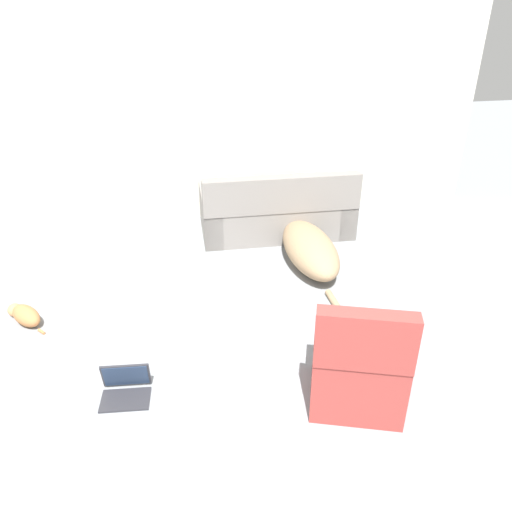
{
  "coord_description": "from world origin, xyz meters",
  "views": [
    {
      "loc": [
        -0.28,
        -1.48,
        2.48
      ],
      "look_at": [
        0.36,
        1.93,
        0.61
      ],
      "focal_mm": 35.0,
      "sensor_mm": 36.0,
      "label": 1
    }
  ],
  "objects": [
    {
      "name": "laptop_open",
      "position": [
        -0.68,
        1.24,
        0.07
      ],
      "size": [
        0.35,
        0.29,
        0.22
      ],
      "rotation": [
        0.0,
        0.0,
        -0.09
      ],
      "color": "#2D2D33",
      "rests_on": "ground_plane"
    },
    {
      "name": "cat",
      "position": [
        -1.54,
        2.25,
        0.08
      ],
      "size": [
        0.38,
        0.42,
        0.17
      ],
      "rotation": [
        0.0,
        0.0,
        2.29
      ],
      "color": "#BC7A47",
      "rests_on": "ground_plane"
    },
    {
      "name": "couch",
      "position": [
        0.91,
        3.58,
        0.25
      ],
      "size": [
        1.7,
        0.83,
        0.77
      ],
      "rotation": [
        0.0,
        0.0,
        3.12
      ],
      "color": "gray",
      "rests_on": "ground_plane"
    },
    {
      "name": "wall_back",
      "position": [
        0.0,
        4.22,
        1.33
      ],
      "size": [
        6.99,
        0.06,
        2.66
      ],
      "color": "beige",
      "rests_on": "ground_plane"
    },
    {
      "name": "side_chair",
      "position": [
        0.85,
        0.88,
        0.3
      ],
      "size": [
        0.74,
        0.72,
        0.85
      ],
      "rotation": [
        0.0,
        0.0,
        2.82
      ],
      "color": "#993833",
      "rests_on": "ground_plane"
    },
    {
      "name": "dog",
      "position": [
        1.07,
        2.86,
        0.17
      ],
      "size": [
        0.5,
        1.68,
        0.36
      ],
      "rotation": [
        0.0,
        0.0,
        1.59
      ],
      "color": "#A38460",
      "rests_on": "ground_plane"
    }
  ]
}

